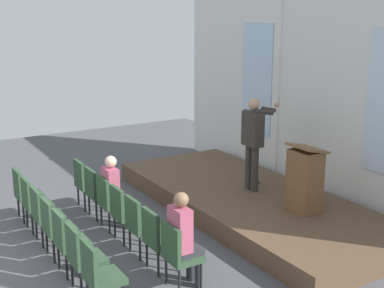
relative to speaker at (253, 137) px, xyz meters
The scene contains 21 objects.
rear_partition 1.56m from the speaker, 83.58° to the left, with size 8.92×0.14×4.10m.
stage_platform 1.22m from the speaker, 47.89° to the right, with size 6.06×2.52×0.37m, color brown.
speaker is the anchor object (origin of this frame).
mic_stand 0.80m from the speaker, 141.08° to the left, with size 0.28×0.28×1.55m.
lectern 1.39m from the speaker, ahead, with size 0.60×0.48×1.16m.
chair_r0_c0 3.27m from the speaker, 121.28° to the right, with size 0.46×0.44×0.94m.
chair_r0_c1 3.02m from the speaker, 111.22° to the right, with size 0.46×0.44×0.94m.
chair_r0_c2 2.87m from the speaker, 99.59° to the right, with size 0.46×0.44×0.94m.
audience_r0_c2 2.74m from the speaker, 99.88° to the right, with size 0.36×0.39×1.30m.
chair_r0_c3 2.83m from the speaker, 87.12° to the right, with size 0.46×0.44×0.94m.
chair_r0_c4 2.92m from the speaker, 74.91° to the right, with size 0.46×0.44×0.94m.
chair_r0_c5 3.12m from the speaker, 63.94° to the right, with size 0.46×0.44×0.94m.
chair_r0_c6 3.42m from the speaker, 54.69° to the right, with size 0.46×0.44×0.94m.
audience_r0_c6 3.31m from the speaker, 53.89° to the right, with size 0.36×0.39×1.37m.
chair_r1_c0 4.25m from the speaker, 113.18° to the right, with size 0.46×0.44×0.94m.
chair_r1_c1 4.06m from the speaker, 105.30° to the right, with size 0.46×0.44×0.94m.
chair_r1_c2 3.95m from the speaker, 96.79° to the right, with size 0.46×0.44×0.94m.
chair_r1_c3 3.93m from the speaker, 87.97° to the right, with size 0.46×0.44×0.94m.
chair_r1_c4 3.99m from the speaker, 79.24° to the right, with size 0.46×0.44×0.94m.
chair_r1_c5 4.14m from the speaker, 70.98° to the right, with size 0.46×0.44×0.94m.
chair_r1_c6 4.37m from the speaker, 63.47° to the right, with size 0.46×0.44×0.94m.
Camera 1 is at (7.44, -0.96, 3.67)m, focal length 49.58 mm.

